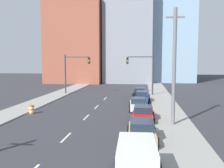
# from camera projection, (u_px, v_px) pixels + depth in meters

# --- Properties ---
(sidewalk_left) EXTENTS (3.41, 90.65, 0.13)m
(sidewalk_left) POSITION_uv_depth(u_px,v_px,m) (73.00, 89.00, 50.05)
(sidewalk_left) COLOR gray
(sidewalk_left) RESTS_ON ground
(sidewalk_right) EXTENTS (3.41, 90.65, 0.13)m
(sidewalk_right) POSITION_uv_depth(u_px,v_px,m) (157.00, 90.00, 47.97)
(sidewalk_right) COLOR gray
(sidewalk_right) RESTS_ON ground
(lane_stripe_at_15m) EXTENTS (0.16, 2.40, 0.01)m
(lane_stripe_at_15m) POSITION_uv_depth(u_px,v_px,m) (66.00, 137.00, 18.61)
(lane_stripe_at_15m) COLOR beige
(lane_stripe_at_15m) RESTS_ON ground
(lane_stripe_at_21m) EXTENTS (0.16, 2.40, 0.01)m
(lane_stripe_at_21m) POSITION_uv_depth(u_px,v_px,m) (86.00, 117.00, 25.17)
(lane_stripe_at_21m) COLOR beige
(lane_stripe_at_21m) RESTS_ON ground
(lane_stripe_at_27m) EXTENTS (0.16, 2.40, 0.01)m
(lane_stripe_at_27m) POSITION_uv_depth(u_px,v_px,m) (97.00, 107.00, 30.68)
(lane_stripe_at_27m) COLOR beige
(lane_stripe_at_27m) RESTS_ON ground
(lane_stripe_at_34m) EXTENTS (0.16, 2.40, 0.01)m
(lane_stripe_at_34m) POSITION_uv_depth(u_px,v_px,m) (105.00, 98.00, 37.58)
(lane_stripe_at_34m) COLOR beige
(lane_stripe_at_34m) RESTS_ON ground
(building_brick_left) EXTENTS (14.00, 16.00, 20.82)m
(building_brick_left) POSITION_uv_depth(u_px,v_px,m) (78.00, 43.00, 66.49)
(building_brick_left) COLOR #9E513D
(building_brick_left) RESTS_ON ground
(building_office_center) EXTENTS (12.00, 20.00, 23.77)m
(building_office_center) POSITION_uv_depth(u_px,v_px,m) (129.00, 38.00, 68.65)
(building_office_center) COLOR gray
(building_office_center) RESTS_ON ground
(building_glass_right) EXTENTS (13.00, 20.00, 41.04)m
(building_glass_right) POSITION_uv_depth(u_px,v_px,m) (168.00, 8.00, 70.46)
(building_glass_right) COLOR #8CADC6
(building_glass_right) RESTS_ON ground
(traffic_signal_left) EXTENTS (4.42, 0.35, 6.68)m
(traffic_signal_left) POSITION_uv_depth(u_px,v_px,m) (72.00, 69.00, 42.08)
(traffic_signal_left) COLOR #38383D
(traffic_signal_left) RESTS_ON ground
(traffic_signal_right) EXTENTS (4.42, 0.35, 6.68)m
(traffic_signal_right) POSITION_uv_depth(u_px,v_px,m) (145.00, 69.00, 40.56)
(traffic_signal_right) COLOR #38383D
(traffic_signal_right) RESTS_ON ground
(utility_pole_right_mid) EXTENTS (1.60, 0.32, 10.17)m
(utility_pole_right_mid) POSITION_uv_depth(u_px,v_px,m) (174.00, 66.00, 21.42)
(utility_pole_right_mid) COLOR slate
(utility_pole_right_mid) RESTS_ON ground
(traffic_barrel) EXTENTS (0.56, 0.56, 0.95)m
(traffic_barrel) POSITION_uv_depth(u_px,v_px,m) (31.00, 109.00, 26.76)
(traffic_barrel) COLOR orange
(traffic_barrel) RESTS_ON ground
(box_truck_teal) EXTENTS (2.45, 5.59, 1.97)m
(box_truck_teal) POSITION_uv_depth(u_px,v_px,m) (137.00, 164.00, 11.61)
(box_truck_teal) COLOR #196B75
(box_truck_teal) RESTS_ON ground
(sedan_tan) EXTENTS (2.28, 4.69, 1.45)m
(sedan_tan) POSITION_uv_depth(u_px,v_px,m) (142.00, 132.00, 17.79)
(sedan_tan) COLOR tan
(sedan_tan) RESTS_ON ground
(sedan_red) EXTENTS (2.25, 4.44, 1.42)m
(sedan_red) POSITION_uv_depth(u_px,v_px,m) (143.00, 114.00, 23.69)
(sedan_red) COLOR red
(sedan_red) RESTS_ON ground
(sedan_white) EXTENTS (2.30, 4.38, 1.42)m
(sedan_white) POSITION_uv_depth(u_px,v_px,m) (138.00, 104.00, 28.82)
(sedan_white) COLOR silver
(sedan_white) RESTS_ON ground
(sedan_blue) EXTENTS (2.17, 4.87, 1.53)m
(sedan_blue) POSITION_uv_depth(u_px,v_px,m) (142.00, 97.00, 34.06)
(sedan_blue) COLOR navy
(sedan_blue) RESTS_ON ground
(sedan_black) EXTENTS (2.22, 4.36, 1.42)m
(sedan_black) POSITION_uv_depth(u_px,v_px,m) (140.00, 93.00, 39.26)
(sedan_black) COLOR black
(sedan_black) RESTS_ON ground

